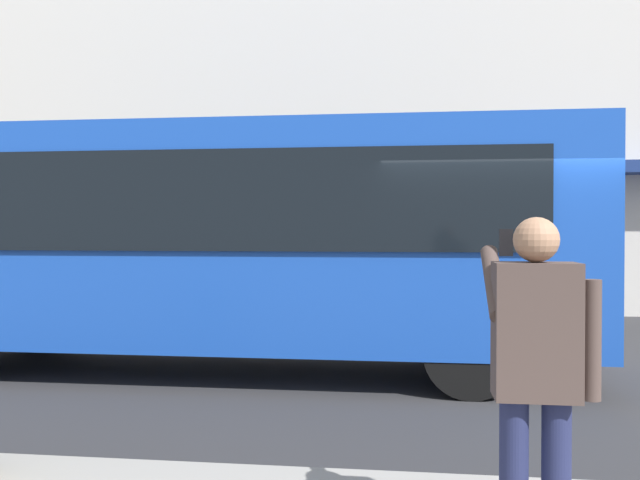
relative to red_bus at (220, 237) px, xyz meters
The scene contains 4 objects.
ground_plane 3.75m from the red_bus, behind, with size 60.00×60.00×0.00m, color #2B2B2D.
building_facade_far 8.51m from the red_bus, 117.18° to the right, with size 28.00×1.55×12.00m.
red_bus is the anchor object (origin of this frame).
pedestrian_photographer 5.84m from the red_bus, 120.94° to the left, with size 0.53×0.52×1.70m.
Camera 1 is at (0.97, 8.11, 1.79)m, focal length 38.24 mm.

